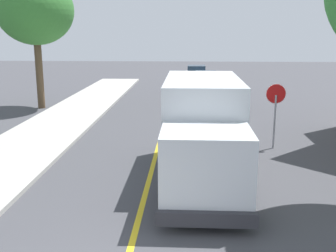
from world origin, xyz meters
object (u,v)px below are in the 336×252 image
object	(u,v)px
parked_car_far	(206,83)
parked_car_mid	(209,94)
street_tree_down_block	(35,11)
parked_car_near	(212,118)
parked_car_furthest	(196,75)
stop_sign	(275,104)
box_truck	(203,126)

from	to	relation	value
parked_car_far	parked_car_mid	bearing A→B (deg)	-90.12
parked_car_mid	street_tree_down_block	distance (m)	11.71
parked_car_near	parked_car_furthest	size ratio (longest dim) A/B	1.01
stop_sign	street_tree_down_block	world-z (taller)	street_tree_down_block
box_truck	parked_car_furthest	world-z (taller)	box_truck
parked_car_mid	parked_car_far	distance (m)	5.77
parked_car_far	parked_car_furthest	bearing A→B (deg)	96.45
parked_car_mid	stop_sign	bearing A→B (deg)	-77.01
box_truck	parked_car_far	bearing A→B (deg)	87.44
parked_car_far	street_tree_down_block	world-z (taller)	street_tree_down_block
parked_car_furthest	parked_car_near	bearing A→B (deg)	-88.79
box_truck	parked_car_far	distance (m)	19.09
box_truck	stop_sign	distance (m)	4.83
parked_car_near	parked_car_far	bearing A→B (deg)	89.00
parked_car_far	street_tree_down_block	xyz separation A→B (m)	(-10.50, -6.88, 5.10)
parked_car_furthest	stop_sign	bearing A→B (deg)	-82.31
parked_car_near	street_tree_down_block	bearing A→B (deg)	148.19
box_truck	parked_car_furthest	distance (m)	24.63
box_truck	parked_car_near	bearing A→B (deg)	83.89
parked_car_furthest	stop_sign	world-z (taller)	stop_sign
box_truck	parked_car_far	world-z (taller)	box_truck
parked_car_mid	parked_car_near	bearing A→B (deg)	-91.68
parked_car_far	street_tree_down_block	size ratio (longest dim) A/B	0.55
box_truck	street_tree_down_block	xyz separation A→B (m)	(-9.65, 12.17, 4.12)
parked_car_near	stop_sign	distance (m)	3.34
parked_car_mid	box_truck	bearing A→B (deg)	-93.62
box_truck	stop_sign	world-z (taller)	box_truck
parked_car_mid	parked_car_far	bearing A→B (deg)	89.88
parked_car_far	street_tree_down_block	bearing A→B (deg)	-146.75
box_truck	street_tree_down_block	size ratio (longest dim) A/B	0.90
parked_car_far	box_truck	bearing A→B (deg)	-92.56
parked_car_furthest	stop_sign	distance (m)	21.08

